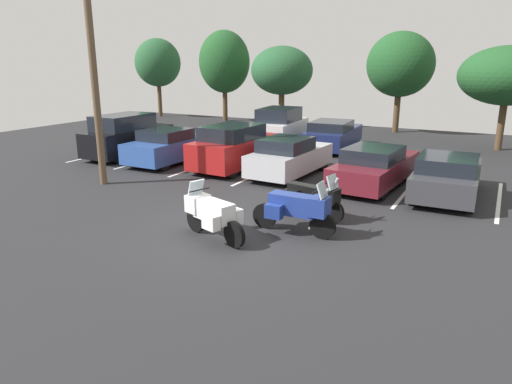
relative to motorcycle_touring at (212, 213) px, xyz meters
name	(u,v)px	position (x,y,z in m)	size (l,w,h in m)	color
ground	(233,232)	(0.19, 0.72, -0.72)	(44.00, 44.00, 0.10)	#262628
motorcycle_touring	(212,213)	(0.00, 0.00, 0.00)	(2.11, 1.16, 1.41)	black
motorcycle_second	(297,208)	(1.75, 1.29, 0.03)	(2.32, 0.98, 1.46)	black
motorcycle_third	(310,196)	(1.57, 2.67, -0.04)	(2.28, 0.96, 1.36)	black
parking_stripes	(263,172)	(-2.20, 7.09, -0.67)	(17.18, 5.01, 0.01)	silver
car_black	(127,136)	(-9.28, 6.97, 0.28)	(1.78, 4.53, 1.97)	black
car_blue	(170,146)	(-6.67, 6.80, 0.05)	(1.90, 4.42, 1.50)	#2D519E
car_red	(234,147)	(-3.54, 7.05, 0.23)	(2.11, 4.34, 1.82)	maroon
car_silver	(289,157)	(-1.02, 7.00, 0.07)	(1.98, 4.35, 1.53)	#B7B7BC
car_maroon	(375,167)	(2.28, 7.08, 0.02)	(2.21, 5.01, 1.44)	maroon
car_charcoal	(447,176)	(4.73, 6.76, 0.03)	(2.02, 4.47, 1.42)	#38383D
car_far_white	(279,127)	(-4.29, 12.99, 0.28)	(2.26, 4.36, 1.97)	white
car_far_navy	(333,135)	(-1.45, 13.29, 0.05)	(2.23, 4.91, 1.46)	navy
utility_pole	(93,70)	(-6.49, 2.67, 3.36)	(1.01, 1.61, 7.74)	brown
tree_far_left	(158,63)	(-18.57, 20.64, 3.51)	(3.57, 3.57, 6.04)	#4C3823
tree_right	(282,71)	(-7.59, 20.23, 3.01)	(4.17, 4.17, 5.31)	#4C3823
tree_rear	(400,65)	(0.11, 20.72, 3.43)	(4.04, 4.04, 6.06)	#4C3823
tree_center	(508,76)	(6.01, 16.97, 2.96)	(4.61, 4.61, 5.06)	#4C3823
tree_center_right	(224,62)	(-12.40, 20.63, 3.58)	(3.69, 3.69, 6.48)	#4C3823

